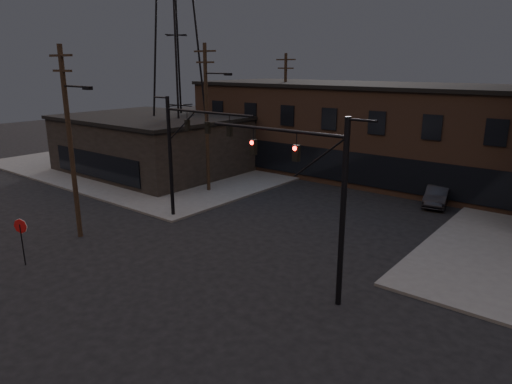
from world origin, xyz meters
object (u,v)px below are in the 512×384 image
Objects in this scene: car_crossing at (437,195)px; traffic_signal_far at (183,145)px; stop_sign at (21,231)px; traffic_signal_near at (319,189)px.

traffic_signal_far is at bearing -141.17° from car_crossing.
traffic_signal_far is at bearing 82.68° from stop_sign.
traffic_signal_near is 12.57m from traffic_signal_far.
traffic_signal_far is 1.84× the size of car_crossing.
stop_sign reaches higher than car_crossing.
traffic_signal_far is at bearing 163.83° from traffic_signal_near.
traffic_signal_near is 1.84× the size of car_crossing.
traffic_signal_far is 10.55m from stop_sign.
stop_sign is (-13.36, -6.49, -3.09)m from traffic_signal_near.
stop_sign is at bearing -129.45° from car_crossing.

